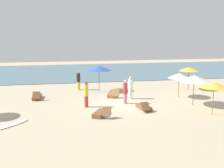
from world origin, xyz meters
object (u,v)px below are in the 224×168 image
object	(u,v)px
lounger_1	(37,97)
umbrella_4	(194,78)
person_0	(130,88)
lounger_0	(101,113)
person_2	(78,81)
umbrella_2	(214,85)
umbrella_5	(189,69)
person_1	(125,92)
lounger_3	(112,94)
lounger_2	(144,107)
umbrella_1	(99,68)
surfboard	(11,125)
person_3	(86,94)
umbrella_3	(179,76)

from	to	relation	value
lounger_1	umbrella_4	bearing A→B (deg)	-18.92
person_0	umbrella_4	bearing A→B (deg)	-32.56
lounger_1	lounger_0	bearing A→B (deg)	-49.97
person_0	person_2	xyz separation A→B (m)	(-3.94, 4.12, -0.02)
umbrella_2	lounger_0	xyz separation A→B (m)	(-7.22, 1.02, -1.83)
umbrella_5	person_1	world-z (taller)	umbrella_5
lounger_3	person_0	size ratio (longest dim) A/B	0.97
lounger_2	person_1	bearing A→B (deg)	117.76
umbrella_1	umbrella_4	bearing A→B (deg)	-43.69
umbrella_2	umbrella_5	distance (m)	7.78
surfboard	person_1	bearing A→B (deg)	25.27
lounger_2	surfboard	size ratio (longest dim) A/B	0.86
person_0	surfboard	bearing A→B (deg)	-149.46
umbrella_1	lounger_1	bearing A→B (deg)	-159.61
person_0	person_3	world-z (taller)	person_3
umbrella_2	lounger_3	bearing A→B (deg)	132.44
person_3	lounger_3	bearing A→B (deg)	50.15
umbrella_1	person_1	size ratio (longest dim) A/B	1.29
umbrella_1	lounger_1	world-z (taller)	umbrella_1
person_2	umbrella_1	bearing A→B (deg)	-23.50
lounger_0	surfboard	xyz separation A→B (m)	(-5.38, -0.88, -0.14)
lounger_0	person_3	xyz separation A→B (m)	(-0.74, 2.25, 0.80)
umbrella_2	umbrella_4	size ratio (longest dim) A/B	0.94
umbrella_3	person_1	world-z (taller)	umbrella_3
lounger_2	umbrella_1	bearing A→B (deg)	109.86
umbrella_2	umbrella_5	xyz separation A→B (m)	(1.91, 7.54, -0.06)
lounger_0	umbrella_4	bearing A→B (deg)	11.15
umbrella_4	umbrella_2	bearing A→B (deg)	-86.45
umbrella_1	umbrella_5	bearing A→B (deg)	-5.75
umbrella_3	lounger_1	size ratio (longest dim) A/B	1.19
umbrella_3	umbrella_4	distance (m)	2.50
lounger_0	person_3	world-z (taller)	person_3
lounger_0	lounger_3	xyz separation A→B (m)	(1.63, 5.09, -0.00)
umbrella_4	person_2	distance (m)	10.58
lounger_1	person_2	bearing A→B (deg)	38.36
lounger_0	person_3	size ratio (longest dim) A/B	0.92
umbrella_2	person_0	size ratio (longest dim) A/B	1.20
umbrella_3	lounger_2	bearing A→B (deg)	-142.35
lounger_3	person_2	xyz separation A→B (m)	(-2.63, 3.06, 0.72)
lounger_3	surfboard	size ratio (longest dim) A/B	0.85
lounger_0	lounger_3	distance (m)	5.35
umbrella_1	lounger_1	distance (m)	6.03
lounger_0	lounger_2	xyz separation A→B (m)	(3.16, 0.91, -0.00)
umbrella_4	lounger_1	xyz separation A→B (m)	(-11.58, 3.97, -1.85)
umbrella_5	surfboard	bearing A→B (deg)	-152.99
person_1	person_3	size ratio (longest dim) A/B	0.95
lounger_1	lounger_3	xyz separation A→B (m)	(6.14, -0.27, 0.00)
lounger_0	lounger_3	world-z (taller)	same
umbrella_1	lounger_3	xyz separation A→B (m)	(0.80, -2.26, -1.95)
umbrella_2	person_2	xyz separation A→B (m)	(-8.22, 9.17, -1.11)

